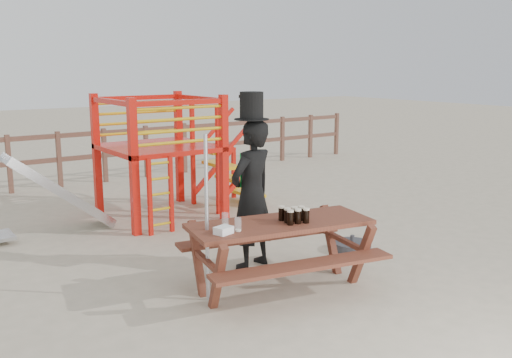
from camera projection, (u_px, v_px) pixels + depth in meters
The scene contains 10 objects.
ground at pixel (278, 282), 6.89m from camera, with size 60.00×60.00×0.00m, color #BBAB91.
back_fence at pixel (82, 151), 12.35m from camera, with size 15.09×0.09×1.20m.
playground_fort at pixel (155, 155), 9.61m from camera, with size 4.71×1.84×2.10m.
picnic_table at pixel (280, 247), 6.57m from camera, with size 2.34×1.83×0.81m.
man_with_hat at pixel (252, 191), 7.21m from camera, with size 0.79×0.63×2.25m.
metal_pole at pixel (207, 219), 6.18m from camera, with size 0.04×0.04×1.86m, color #B2B2B7.
parasol_base at pixel (352, 246), 8.03m from camera, with size 0.53×0.53×0.22m.
paper_bag at pixel (224, 230), 6.04m from camera, with size 0.18×0.14×0.08m, color white.
stout_pints at pixel (294, 215), 6.48m from camera, with size 0.29×0.32×0.17m.
empty_glasses at pixel (231, 222), 6.23m from camera, with size 0.08×0.33×0.15m.
Camera 1 is at (-3.97, -5.16, 2.57)m, focal length 40.00 mm.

